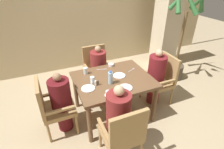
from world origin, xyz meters
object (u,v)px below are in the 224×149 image
at_px(diner_in_right_chair, 156,77).
at_px(plate_main_left, 119,75).
at_px(potted_palm, 181,42).
at_px(diner_in_left_chair, 62,102).
at_px(plate_dessert_center, 126,88).
at_px(teacup_with_saucer, 108,93).
at_px(bowl_small, 111,65).
at_px(glass_tall_mid, 85,71).
at_px(diner_in_far_chair, 99,69).
at_px(water_bottle, 110,78).
at_px(chair_right_side, 161,78).
at_px(chair_far_side, 97,67).
at_px(chair_left_side, 52,106).
at_px(plate_main_right, 88,88).
at_px(diner_in_near_chair, 118,121).
at_px(glass_tall_near, 92,80).
at_px(chair_near_corner, 123,133).

bearing_deg(diner_in_right_chair, plate_main_left, 176.99).
bearing_deg(potted_palm, diner_in_left_chair, -168.52).
relative_size(diner_in_left_chair, plate_dessert_center, 5.10).
relative_size(teacup_with_saucer, bowl_small, 1.11).
distance_m(diner_in_right_chair, glass_tall_mid, 1.32).
distance_m(diner_in_far_chair, water_bottle, 0.93).
distance_m(diner_in_far_chair, chair_right_side, 1.27).
bearing_deg(water_bottle, chair_far_side, 84.57).
bearing_deg(diner_in_left_chair, chair_left_side, -180.00).
height_order(chair_right_side, glass_tall_mid, chair_right_side).
distance_m(diner_in_right_chair, plate_main_left, 0.77).
bearing_deg(chair_right_side, water_bottle, -174.23).
height_order(chair_right_side, plate_main_right, chair_right_side).
relative_size(plate_main_left, plate_dessert_center, 1.00).
height_order(chair_left_side, bowl_small, chair_left_side).
relative_size(diner_in_left_chair, potted_palm, 0.46).
xyz_separation_m(diner_in_left_chair, diner_in_near_chair, (0.62, -0.75, 0.05)).
height_order(potted_palm, teacup_with_saucer, potted_palm).
relative_size(plate_dessert_center, water_bottle, 0.94).
bearing_deg(plate_main_left, chair_left_side, -178.05).
distance_m(diner_in_left_chair, glass_tall_near, 0.59).
bearing_deg(plate_main_left, potted_palm, 16.54).
height_order(chair_left_side, water_bottle, water_bottle).
bearing_deg(glass_tall_mid, plate_main_left, -29.87).
relative_size(plate_main_left, plate_main_right, 1.00).
relative_size(chair_near_corner, potted_palm, 0.42).
bearing_deg(water_bottle, bowl_small, 66.29).
distance_m(chair_right_side, diner_in_near_chair, 1.48).
distance_m(chair_left_side, plate_dessert_center, 1.16).
bearing_deg(water_bottle, chair_right_side, 5.77).
bearing_deg(diner_in_far_chair, chair_right_side, -36.36).
xyz_separation_m(plate_dessert_center, bowl_small, (0.07, 0.75, 0.02)).
height_order(bowl_small, glass_tall_mid, glass_tall_mid).
bearing_deg(glass_tall_mid, diner_in_right_chair, -14.80).
height_order(diner_in_far_chair, potted_palm, potted_palm).
bearing_deg(plate_main_right, diner_in_left_chair, 164.26).
height_order(diner_in_right_chair, diner_in_near_chair, diner_in_near_chair).
height_order(diner_in_left_chair, water_bottle, diner_in_left_chair).
distance_m(diner_in_far_chair, glass_tall_near, 0.88).
distance_m(chair_near_corner, plate_main_right, 0.85).
bearing_deg(chair_near_corner, plate_dessert_center, 60.86).
bearing_deg(chair_far_side, chair_left_side, -138.73).
xyz_separation_m(diner_in_far_chair, plate_main_right, (-0.47, -0.87, 0.22)).
bearing_deg(glass_tall_mid, plate_main_right, -101.19).
height_order(chair_far_side, bowl_small, chair_far_side).
xyz_separation_m(diner_in_far_chair, bowl_small, (0.14, -0.33, 0.24)).
bearing_deg(teacup_with_saucer, plate_main_left, 48.83).
bearing_deg(chair_far_side, plate_main_right, -114.80).
height_order(bowl_small, water_bottle, water_bottle).
height_order(diner_in_left_chair, chair_far_side, diner_in_left_chair).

